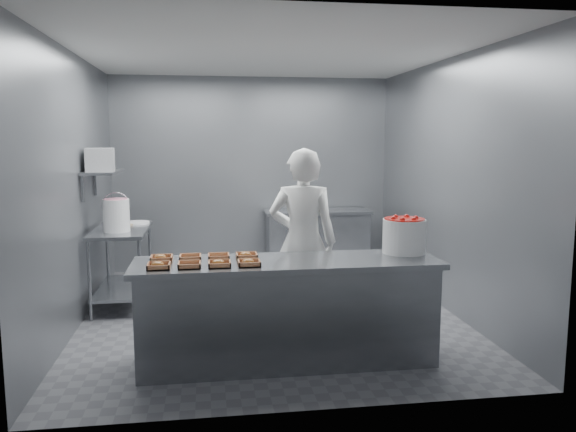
# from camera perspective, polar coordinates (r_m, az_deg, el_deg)

# --- Properties ---
(floor) EXTENTS (4.50, 4.50, 0.00)m
(floor) POSITION_cam_1_polar(r_m,az_deg,el_deg) (6.30, -1.84, -9.90)
(floor) COLOR #4C4C51
(floor) RESTS_ON ground
(ceiling) EXTENTS (4.50, 4.50, 0.00)m
(ceiling) POSITION_cam_1_polar(r_m,az_deg,el_deg) (6.06, -1.96, 16.20)
(ceiling) COLOR white
(ceiling) RESTS_ON wall_back
(wall_back) EXTENTS (4.00, 0.04, 2.80)m
(wall_back) POSITION_cam_1_polar(r_m,az_deg,el_deg) (8.25, -3.64, 4.25)
(wall_back) COLOR slate
(wall_back) RESTS_ON ground
(wall_left) EXTENTS (0.04, 4.50, 2.80)m
(wall_left) POSITION_cam_1_polar(r_m,az_deg,el_deg) (6.13, -20.84, 2.47)
(wall_left) COLOR slate
(wall_left) RESTS_ON ground
(wall_right) EXTENTS (0.04, 4.50, 2.80)m
(wall_right) POSITION_cam_1_polar(r_m,az_deg,el_deg) (6.55, 15.80, 3.01)
(wall_right) COLOR slate
(wall_right) RESTS_ON ground
(service_counter) EXTENTS (2.60, 0.70, 0.90)m
(service_counter) POSITION_cam_1_polar(r_m,az_deg,el_deg) (4.88, -0.05, -9.64)
(service_counter) COLOR slate
(service_counter) RESTS_ON ground
(prep_table) EXTENTS (0.60, 1.20, 0.90)m
(prep_table) POSITION_cam_1_polar(r_m,az_deg,el_deg) (6.76, -16.51, -3.78)
(prep_table) COLOR slate
(prep_table) RESTS_ON ground
(back_counter) EXTENTS (1.50, 0.60, 0.90)m
(back_counter) POSITION_cam_1_polar(r_m,az_deg,el_deg) (8.15, 2.94, -2.51)
(back_counter) COLOR slate
(back_counter) RESTS_ON ground
(wall_shelf) EXTENTS (0.35, 0.90, 0.03)m
(wall_shelf) POSITION_cam_1_polar(r_m,az_deg,el_deg) (6.67, -18.28, 4.29)
(wall_shelf) COLOR slate
(wall_shelf) RESTS_ON wall_left
(tray_0) EXTENTS (0.19, 0.18, 0.06)m
(tray_0) POSITION_cam_1_polar(r_m,az_deg,el_deg) (4.60, -13.02, -4.90)
(tray_0) COLOR tan
(tray_0) RESTS_ON service_counter
(tray_1) EXTENTS (0.19, 0.18, 0.04)m
(tray_1) POSITION_cam_1_polar(r_m,az_deg,el_deg) (4.58, -9.98, -4.89)
(tray_1) COLOR tan
(tray_1) RESTS_ON service_counter
(tray_2) EXTENTS (0.19, 0.18, 0.06)m
(tray_2) POSITION_cam_1_polar(r_m,az_deg,el_deg) (4.58, -7.01, -4.80)
(tray_2) COLOR tan
(tray_2) RESTS_ON service_counter
(tray_3) EXTENTS (0.19, 0.18, 0.06)m
(tray_3) POSITION_cam_1_polar(r_m,az_deg,el_deg) (4.59, -4.00, -4.73)
(tray_3) COLOR tan
(tray_3) RESTS_ON service_counter
(tray_4) EXTENTS (0.19, 0.18, 0.06)m
(tray_4) POSITION_cam_1_polar(r_m,az_deg,el_deg) (4.87, -12.76, -4.17)
(tray_4) COLOR tan
(tray_4) RESTS_ON service_counter
(tray_5) EXTENTS (0.19, 0.18, 0.04)m
(tray_5) POSITION_cam_1_polar(r_m,az_deg,el_deg) (4.86, -9.89, -4.16)
(tray_5) COLOR tan
(tray_5) RESTS_ON service_counter
(tray_6) EXTENTS (0.19, 0.18, 0.04)m
(tray_6) POSITION_cam_1_polar(r_m,az_deg,el_deg) (4.86, -7.05, -4.11)
(tray_6) COLOR tan
(tray_6) RESTS_ON service_counter
(tray_7) EXTENTS (0.19, 0.18, 0.06)m
(tray_7) POSITION_cam_1_polar(r_m,az_deg,el_deg) (4.86, -4.25, -4.01)
(tray_7) COLOR tan
(tray_7) RESTS_ON service_counter
(worker) EXTENTS (0.76, 0.59, 1.83)m
(worker) POSITION_cam_1_polar(r_m,az_deg,el_deg) (5.54, 1.51, -2.59)
(worker) COLOR white
(worker) RESTS_ON ground
(strawberry_tub) EXTENTS (0.38, 0.38, 0.32)m
(strawberry_tub) POSITION_cam_1_polar(r_m,az_deg,el_deg) (5.14, 11.71, -1.86)
(strawberry_tub) COLOR white
(strawberry_tub) RESTS_ON service_counter
(glaze_bucket) EXTENTS (0.30, 0.28, 0.44)m
(glaze_bucket) POSITION_cam_1_polar(r_m,az_deg,el_deg) (6.47, -17.04, 0.15)
(glaze_bucket) COLOR white
(glaze_bucket) RESTS_ON prep_table
(bucket_lid) EXTENTS (0.39, 0.39, 0.02)m
(bucket_lid) POSITION_cam_1_polar(r_m,az_deg,el_deg) (7.03, -15.08, -0.65)
(bucket_lid) COLOR white
(bucket_lid) RESTS_ON prep_table
(rag) EXTENTS (0.17, 0.15, 0.02)m
(rag) POSITION_cam_1_polar(r_m,az_deg,el_deg) (6.96, -15.72, -0.77)
(rag) COLOR #CCB28C
(rag) RESTS_ON prep_table
(appliance) EXTENTS (0.33, 0.37, 0.25)m
(appliance) POSITION_cam_1_polar(r_m,az_deg,el_deg) (6.53, -18.55, 5.45)
(appliance) COLOR gray
(appliance) RESTS_ON wall_shelf
(paper_stack) EXTENTS (0.30, 0.22, 0.05)m
(paper_stack) POSITION_cam_1_polar(r_m,az_deg,el_deg) (8.05, 2.14, 0.76)
(paper_stack) COLOR silver
(paper_stack) RESTS_ON back_counter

